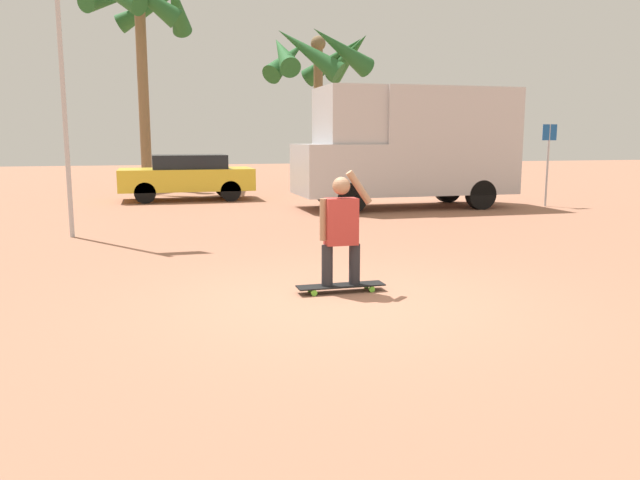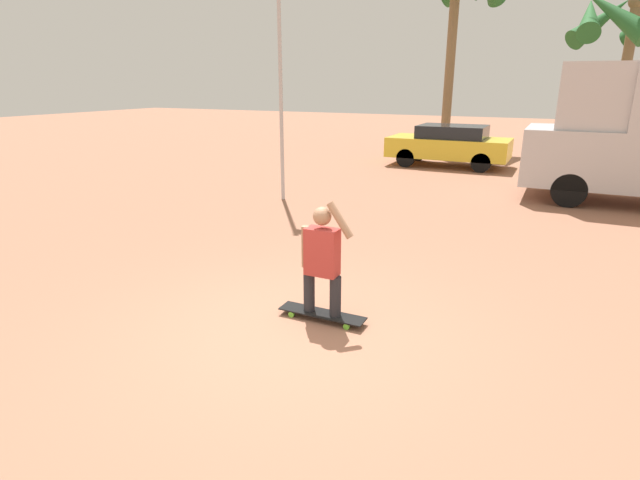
% 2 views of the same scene
% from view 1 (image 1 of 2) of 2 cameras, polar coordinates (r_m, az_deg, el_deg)
% --- Properties ---
extents(ground_plane, '(80.00, 80.00, 0.00)m').
position_cam_1_polar(ground_plane, '(7.39, 2.02, -5.64)').
color(ground_plane, '#A36B51').
extents(skateboard, '(1.11, 0.26, 0.09)m').
position_cam_1_polar(skateboard, '(7.82, 1.91, -4.22)').
color(skateboard, black).
rests_on(skateboard, ground_plane).
extents(person_skateboarder, '(0.67, 0.22, 1.43)m').
position_cam_1_polar(person_skateboarder, '(7.68, 1.94, 1.32)').
color(person_skateboarder, '#28282D').
rests_on(person_skateboarder, skateboard).
extents(camper_van, '(5.95, 2.25, 3.25)m').
position_cam_1_polar(camper_van, '(17.53, 8.22, 8.68)').
color(camper_van, black).
rests_on(camper_van, ground_plane).
extents(parked_car_yellow, '(4.05, 1.87, 1.40)m').
position_cam_1_polar(parked_car_yellow, '(19.93, -12.05, 5.77)').
color(parked_car_yellow, black).
rests_on(parked_car_yellow, ground_plane).
extents(palm_tree_near_van, '(4.35, 4.38, 6.03)m').
position_cam_1_polar(palm_tree_near_van, '(24.32, -0.24, 16.28)').
color(palm_tree_near_van, brown).
rests_on(palm_tree_near_van, ground_plane).
extents(palm_tree_center_background, '(4.17, 4.32, 7.86)m').
position_cam_1_polar(palm_tree_center_background, '(25.16, -16.22, 19.42)').
color(palm_tree_center_background, brown).
rests_on(palm_tree_center_background, ground_plane).
extents(flagpole, '(0.83, 0.12, 6.60)m').
position_cam_1_polar(flagpole, '(13.08, -22.43, 16.75)').
color(flagpole, '#B7B7BC').
rests_on(flagpole, ground_plane).
extents(street_sign, '(0.44, 0.06, 2.29)m').
position_cam_1_polar(street_sign, '(18.73, 20.15, 7.42)').
color(street_sign, '#B7B7BC').
rests_on(street_sign, ground_plane).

